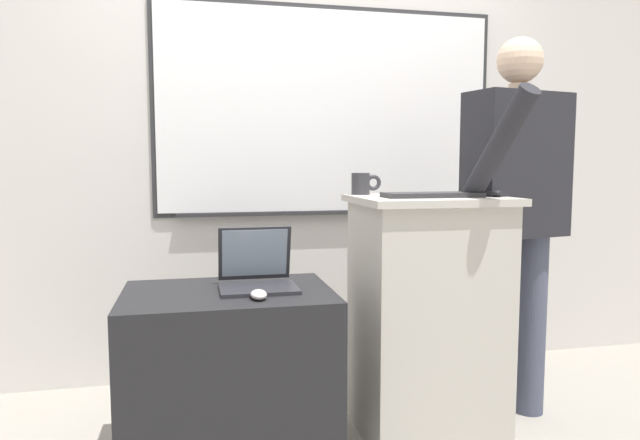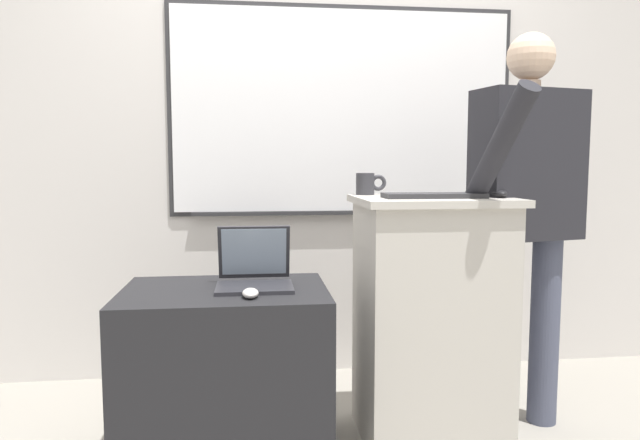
# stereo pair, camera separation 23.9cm
# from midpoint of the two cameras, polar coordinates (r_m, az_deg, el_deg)

# --- Properties ---
(back_wall) EXTENTS (6.40, 0.17, 2.74)m
(back_wall) POSITION_cam_midpoint_polar(r_m,az_deg,el_deg) (3.25, 0.83, 8.91)
(back_wall) COLOR silver
(back_wall) RESTS_ON ground_plane
(lectern_podium) EXTENTS (0.64, 0.54, 1.05)m
(lectern_podium) POSITION_cam_midpoint_polar(r_m,az_deg,el_deg) (2.55, 13.63, -9.54)
(lectern_podium) COLOR #BCB7AD
(lectern_podium) RESTS_ON ground_plane
(side_desk) EXTENTS (0.81, 0.58, 0.69)m
(side_desk) POSITION_cam_midpoint_polar(r_m,az_deg,el_deg) (2.37, -6.45, -15.11)
(side_desk) COLOR black
(side_desk) RESTS_ON ground_plane
(person_presenter) EXTENTS (0.64, 0.62, 1.74)m
(person_presenter) POSITION_cam_midpoint_polar(r_m,az_deg,el_deg) (2.69, 22.39, 1.71)
(person_presenter) COLOR #474C60
(person_presenter) RESTS_ON ground_plane
(laptop) EXTENTS (0.30, 0.29, 0.24)m
(laptop) POSITION_cam_midpoint_polar(r_m,az_deg,el_deg) (2.31, -3.65, -4.98)
(laptop) COLOR #28282D
(laptop) RESTS_ON side_desk
(wireless_keyboard) EXTENTS (0.41, 0.15, 0.02)m
(wireless_keyboard) POSITION_cam_midpoint_polar(r_m,az_deg,el_deg) (2.40, 14.13, 2.38)
(wireless_keyboard) COLOR #2D2D30
(wireless_keyboard) RESTS_ON lectern_podium
(computer_mouse_by_laptop) EXTENTS (0.06, 0.10, 0.03)m
(computer_mouse_by_laptop) POSITION_cam_midpoint_polar(r_m,az_deg,el_deg) (2.12, -3.76, -7.34)
(computer_mouse_by_laptop) COLOR silver
(computer_mouse_by_laptop) RESTS_ON side_desk
(computer_mouse_by_keyboard) EXTENTS (0.06, 0.10, 0.03)m
(computer_mouse_by_keyboard) POSITION_cam_midpoint_polar(r_m,az_deg,el_deg) (2.49, 20.11, 2.49)
(computer_mouse_by_keyboard) COLOR black
(computer_mouse_by_keyboard) RESTS_ON lectern_podium
(coffee_mug) EXTENTS (0.14, 0.08, 0.10)m
(coffee_mug) POSITION_cam_midpoint_polar(r_m,az_deg,el_deg) (2.58, 7.36, 3.61)
(coffee_mug) COLOR #333338
(coffee_mug) RESTS_ON lectern_podium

